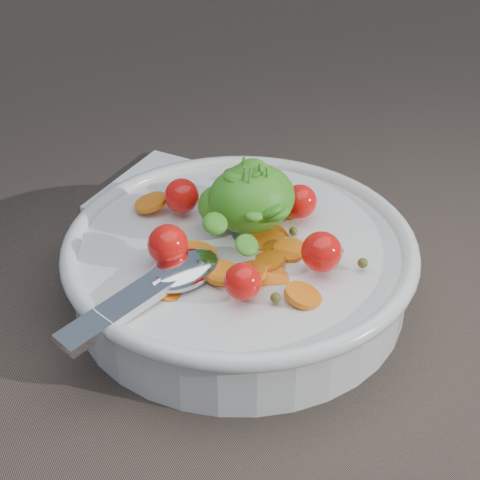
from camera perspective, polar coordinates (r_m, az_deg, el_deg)
name	(u,v)px	position (r m, az deg, el deg)	size (l,w,h in m)	color
ground	(219,303)	(0.64, -1.63, -4.87)	(6.00, 6.00, 0.00)	brown
bowl	(240,263)	(0.63, -0.01, -1.76)	(0.32, 0.30, 0.13)	silver
napkin	(167,192)	(0.80, -5.67, 3.73)	(0.14, 0.12, 0.01)	white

